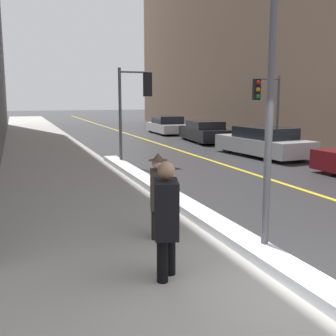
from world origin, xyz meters
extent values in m
plane|color=#2D2D30|center=(0.00, 0.00, 0.00)|extent=(160.00, 160.00, 0.00)
cube|color=#9E9B93|center=(-2.00, 15.00, 0.01)|extent=(4.00, 80.00, 0.01)
cube|color=gold|center=(4.00, 15.00, 0.00)|extent=(0.16, 80.00, 0.00)
cube|color=silver|center=(0.16, 5.72, 0.09)|extent=(0.52, 13.48, 0.18)
cylinder|color=#515156|center=(0.32, 1.36, 2.53)|extent=(0.12, 0.12, 5.07)
cylinder|color=#515156|center=(0.34, 11.29, 1.81)|extent=(0.11, 0.11, 3.61)
cylinder|color=#515156|center=(0.89, 11.31, 3.46)|extent=(1.10, 0.11, 0.07)
cube|color=black|center=(1.44, 11.33, 3.01)|extent=(0.31, 0.21, 0.90)
sphere|color=red|center=(1.43, 11.45, 3.30)|extent=(0.19, 0.19, 0.19)
sphere|color=orange|center=(1.43, 11.45, 3.01)|extent=(0.19, 0.19, 0.19)
sphere|color=green|center=(1.43, 11.45, 2.72)|extent=(0.19, 0.19, 0.19)
cylinder|color=#515156|center=(7.59, 11.72, 1.73)|extent=(0.11, 0.11, 3.46)
cylinder|color=#515156|center=(7.04, 11.74, 3.31)|extent=(1.10, 0.10, 0.07)
cube|color=black|center=(6.49, 11.75, 2.86)|extent=(0.30, 0.21, 0.90)
sphere|color=red|center=(6.49, 11.63, 3.15)|extent=(0.19, 0.19, 0.19)
sphere|color=orange|center=(6.49, 11.63, 2.86)|extent=(0.19, 0.19, 0.19)
sphere|color=green|center=(6.49, 11.63, 2.57)|extent=(0.19, 0.19, 0.19)
cylinder|color=black|center=(-1.42, 1.10, 0.45)|extent=(0.16, 0.16, 0.90)
cylinder|color=black|center=(-1.61, 0.90, 0.45)|extent=(0.16, 0.16, 0.90)
cube|color=black|center=(-1.52, 1.00, 1.02)|extent=(0.46, 0.61, 0.79)
sphere|color=#8C664C|center=(-1.52, 1.00, 1.55)|extent=(0.24, 0.24, 0.24)
cylinder|color=black|center=(-0.97, 2.78, 0.40)|extent=(0.14, 0.14, 0.80)
cylinder|color=black|center=(-1.15, 2.61, 0.40)|extent=(0.14, 0.14, 0.80)
cube|color=#2D2823|center=(-1.06, 2.70, 0.91)|extent=(0.41, 0.54, 0.70)
sphere|color=beige|center=(-1.06, 2.70, 1.38)|extent=(0.22, 0.22, 0.22)
cylinder|color=#4C3823|center=(-1.06, 2.70, 1.44)|extent=(0.33, 0.33, 0.01)
cone|color=#4C3823|center=(-1.06, 2.70, 1.50)|extent=(0.20, 0.20, 0.13)
cylinder|color=black|center=(6.15, 6.58, 0.30)|extent=(0.21, 0.62, 0.61)
cube|color=#B2B2B7|center=(6.63, 11.34, 0.48)|extent=(2.32, 4.90, 0.65)
cube|color=black|center=(6.64, 11.22, 1.04)|extent=(1.95, 2.62, 0.47)
cylinder|color=black|center=(5.68, 12.73, 0.35)|extent=(0.27, 0.72, 0.70)
cylinder|color=black|center=(7.30, 12.88, 0.35)|extent=(0.27, 0.72, 0.70)
cylinder|color=black|center=(5.96, 9.80, 0.35)|extent=(0.27, 0.72, 0.70)
cylinder|color=black|center=(7.58, 9.96, 0.35)|extent=(0.27, 0.72, 0.70)
cube|color=black|center=(6.79, 17.66, 0.47)|extent=(2.13, 4.65, 0.65)
cube|color=black|center=(6.78, 17.55, 1.00)|extent=(1.79, 2.48, 0.41)
cylinder|color=black|center=(6.18, 19.12, 0.31)|extent=(0.26, 0.64, 0.62)
cylinder|color=black|center=(7.65, 18.99, 0.31)|extent=(0.26, 0.64, 0.62)
cylinder|color=black|center=(5.92, 16.34, 0.31)|extent=(0.26, 0.64, 0.62)
cylinder|color=black|center=(7.40, 16.20, 0.31)|extent=(0.26, 0.64, 0.62)
cube|color=silver|center=(6.62, 23.55, 0.43)|extent=(1.92, 4.35, 0.58)
cube|color=black|center=(6.62, 23.44, 0.98)|extent=(1.72, 2.28, 0.52)
cylinder|color=black|center=(5.88, 24.90, 0.31)|extent=(0.22, 0.62, 0.61)
cylinder|color=black|center=(7.44, 24.86, 0.31)|extent=(0.22, 0.62, 0.61)
cylinder|color=black|center=(5.81, 22.23, 0.31)|extent=(0.22, 0.62, 0.61)
cylinder|color=black|center=(7.37, 22.19, 0.31)|extent=(0.22, 0.62, 0.61)
camera|label=1|loc=(-3.41, -4.28, 2.54)|focal=45.00mm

